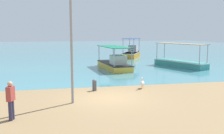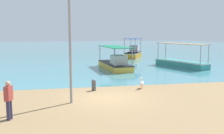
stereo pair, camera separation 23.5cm
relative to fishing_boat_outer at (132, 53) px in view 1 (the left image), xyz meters
The scene contains 9 objects.
ground 23.54m from the fishing_boat_outer, 108.89° to the right, with size 120.00×120.00×0.00m, color olive.
harbor_water 26.85m from the fishing_boat_outer, 106.49° to the left, with size 110.00×90.00×0.00m, color teal.
fishing_boat_outer is the anchor object (origin of this frame).
fishing_boat_far_right 12.15m from the fishing_boat_outer, 114.26° to the right, with size 2.64×6.42×2.30m.
fishing_boat_center 11.09m from the fishing_boat_outer, 77.55° to the right, with size 3.82×6.61×2.55m.
pelican 20.89m from the fishing_boat_outer, 103.99° to the right, with size 0.48×0.77×0.80m.
lamp_post 25.02m from the fishing_boat_outer, 113.17° to the right, with size 0.28×0.28×6.22m.
mooring_bollard 21.91m from the fishing_boat_outer, 112.20° to the right, with size 0.29×0.29×0.75m.
fisherman_standing 27.92m from the fishing_boat_outer, 116.52° to the right, with size 0.32×0.45×1.69m.
Camera 1 is at (-2.68, -13.67, 3.73)m, focal length 40.00 mm.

